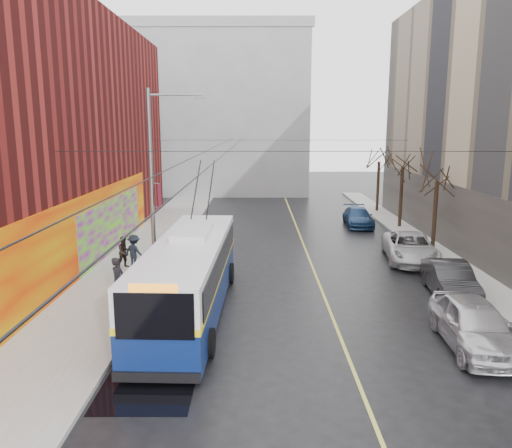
{
  "coord_description": "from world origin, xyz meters",
  "views": [
    {
      "loc": [
        -1.45,
        -12.83,
        7.31
      ],
      "look_at": [
        -1.49,
        9.9,
        2.87
      ],
      "focal_mm": 35.0,
      "sensor_mm": 36.0,
      "label": 1
    }
  ],
  "objects_px": {
    "pedestrian_b": "(125,252)",
    "tree_mid": "(403,156)",
    "tree_near": "(438,168)",
    "following_car": "(209,234)",
    "parked_car_a": "(474,324)",
    "parked_car_c": "(410,247)",
    "parked_car_b": "(450,280)",
    "parked_car_d": "(358,217)",
    "streetlight_pole": "(155,181)",
    "tree_far": "(380,153)",
    "trolleybus": "(190,275)",
    "pedestrian_a": "(118,280)",
    "pedestrian_c": "(134,252)"
  },
  "relations": [
    {
      "from": "tree_mid",
      "to": "pedestrian_b",
      "type": "distance_m",
      "value": 20.89
    },
    {
      "from": "tree_far",
      "to": "parked_car_c",
      "type": "bearing_deg",
      "value": -97.07
    },
    {
      "from": "tree_far",
      "to": "tree_near",
      "type": "bearing_deg",
      "value": -90.0
    },
    {
      "from": "pedestrian_a",
      "to": "pedestrian_c",
      "type": "xyz_separation_m",
      "value": [
        -0.58,
        5.13,
        -0.08
      ]
    },
    {
      "from": "parked_car_c",
      "to": "pedestrian_b",
      "type": "distance_m",
      "value": 15.38
    },
    {
      "from": "tree_mid",
      "to": "parked_car_a",
      "type": "distance_m",
      "value": 20.85
    },
    {
      "from": "trolleybus",
      "to": "pedestrian_a",
      "type": "height_order",
      "value": "trolleybus"
    },
    {
      "from": "trolleybus",
      "to": "parked_car_d",
      "type": "distance_m",
      "value": 20.52
    },
    {
      "from": "tree_near",
      "to": "following_car",
      "type": "relative_size",
      "value": 1.58
    },
    {
      "from": "following_car",
      "to": "parked_car_d",
      "type": "bearing_deg",
      "value": 33.74
    },
    {
      "from": "parked_car_c",
      "to": "tree_mid",
      "type": "bearing_deg",
      "value": 85.12
    },
    {
      "from": "tree_mid",
      "to": "tree_far",
      "type": "distance_m",
      "value": 7.0
    },
    {
      "from": "streetlight_pole",
      "to": "pedestrian_b",
      "type": "distance_m",
      "value": 4.88
    },
    {
      "from": "parked_car_d",
      "to": "following_car",
      "type": "height_order",
      "value": "following_car"
    },
    {
      "from": "parked_car_d",
      "to": "pedestrian_c",
      "type": "relative_size",
      "value": 2.68
    },
    {
      "from": "parked_car_c",
      "to": "parked_car_d",
      "type": "height_order",
      "value": "parked_car_c"
    },
    {
      "from": "pedestrian_a",
      "to": "parked_car_c",
      "type": "bearing_deg",
      "value": -49.49
    },
    {
      "from": "parked_car_a",
      "to": "parked_car_c",
      "type": "relative_size",
      "value": 0.88
    },
    {
      "from": "tree_far",
      "to": "following_car",
      "type": "distance_m",
      "value": 18.74
    },
    {
      "from": "streetlight_pole",
      "to": "parked_car_b",
      "type": "xyz_separation_m",
      "value": [
        13.14,
        -1.91,
        -4.1
      ]
    },
    {
      "from": "streetlight_pole",
      "to": "trolleybus",
      "type": "xyz_separation_m",
      "value": [
        2.03,
        -3.93,
        -3.27
      ]
    },
    {
      "from": "trolleybus",
      "to": "following_car",
      "type": "height_order",
      "value": "trolleybus"
    },
    {
      "from": "pedestrian_b",
      "to": "pedestrian_c",
      "type": "xyz_separation_m",
      "value": [
        0.53,
        -0.15,
        0.06
      ]
    },
    {
      "from": "streetlight_pole",
      "to": "tree_far",
      "type": "bearing_deg",
      "value": 52.88
    },
    {
      "from": "tree_mid",
      "to": "trolleybus",
      "type": "distance_m",
      "value": 21.72
    },
    {
      "from": "tree_mid",
      "to": "pedestrian_c",
      "type": "distance_m",
      "value": 20.51
    },
    {
      "from": "tree_mid",
      "to": "parked_car_c",
      "type": "distance_m",
      "value": 10.36
    },
    {
      "from": "streetlight_pole",
      "to": "following_car",
      "type": "height_order",
      "value": "streetlight_pole"
    },
    {
      "from": "streetlight_pole",
      "to": "tree_far",
      "type": "relative_size",
      "value": 1.37
    },
    {
      "from": "streetlight_pole",
      "to": "following_car",
      "type": "distance_m",
      "value": 8.95
    },
    {
      "from": "tree_near",
      "to": "tree_mid",
      "type": "bearing_deg",
      "value": 90.0
    },
    {
      "from": "tree_mid",
      "to": "parked_car_d",
      "type": "relative_size",
      "value": 1.42
    },
    {
      "from": "parked_car_d",
      "to": "pedestrian_b",
      "type": "height_order",
      "value": "pedestrian_b"
    },
    {
      "from": "parked_car_b",
      "to": "following_car",
      "type": "relative_size",
      "value": 1.12
    },
    {
      "from": "tree_mid",
      "to": "trolleybus",
      "type": "bearing_deg",
      "value": -127.74
    },
    {
      "from": "parked_car_a",
      "to": "parked_car_b",
      "type": "bearing_deg",
      "value": 80.23
    },
    {
      "from": "tree_near",
      "to": "parked_car_c",
      "type": "bearing_deg",
      "value": -133.28
    },
    {
      "from": "tree_far",
      "to": "following_car",
      "type": "relative_size",
      "value": 1.62
    },
    {
      "from": "parked_car_a",
      "to": "parked_car_d",
      "type": "xyz_separation_m",
      "value": [
        0.32,
        20.96,
        -0.15
      ]
    },
    {
      "from": "tree_near",
      "to": "pedestrian_c",
      "type": "distance_m",
      "value": 17.67
    },
    {
      "from": "streetlight_pole",
      "to": "tree_mid",
      "type": "distance_m",
      "value": 19.96
    },
    {
      "from": "trolleybus",
      "to": "tree_near",
      "type": "bearing_deg",
      "value": 38.97
    },
    {
      "from": "pedestrian_b",
      "to": "pedestrian_c",
      "type": "bearing_deg",
      "value": -54.76
    },
    {
      "from": "parked_car_c",
      "to": "tree_near",
      "type": "bearing_deg",
      "value": 54.2
    },
    {
      "from": "pedestrian_b",
      "to": "tree_mid",
      "type": "bearing_deg",
      "value": -6.91
    },
    {
      "from": "following_car",
      "to": "pedestrian_c",
      "type": "bearing_deg",
      "value": -115.49
    },
    {
      "from": "tree_far",
      "to": "following_car",
      "type": "bearing_deg",
      "value": -137.68
    },
    {
      "from": "parked_car_a",
      "to": "parked_car_c",
      "type": "bearing_deg",
      "value": 86.97
    },
    {
      "from": "parked_car_b",
      "to": "parked_car_d",
      "type": "height_order",
      "value": "parked_car_b"
    },
    {
      "from": "tree_far",
      "to": "pedestrian_c",
      "type": "xyz_separation_m",
      "value": [
        -16.73,
        -18.09,
        -4.11
      ]
    }
  ]
}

